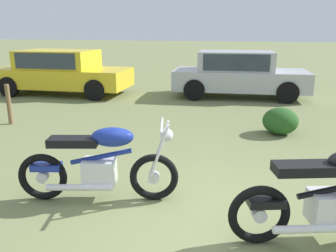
{
  "coord_description": "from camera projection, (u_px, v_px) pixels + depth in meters",
  "views": [
    {
      "loc": [
        0.48,
        -3.47,
        2.09
      ],
      "look_at": [
        -0.71,
        0.93,
        0.82
      ],
      "focal_mm": 37.06,
      "sensor_mm": 36.0,
      "label": 1
    }
  ],
  "objects": [
    {
      "name": "ground_plane",
      "position": [
        207.0,
        221.0,
        3.91
      ],
      "size": [
        120.0,
        120.0,
        0.0
      ],
      "primitive_type": "plane",
      "color": "olive"
    },
    {
      "name": "motorcycle_blue",
      "position": [
        100.0,
        164.0,
        4.29
      ],
      "size": [
        1.97,
        0.86,
        1.02
      ],
      "rotation": [
        0.0,
        0.0,
        0.26
      ],
      "color": "black",
      "rests_on": "ground"
    },
    {
      "name": "motorcycle_black",
      "position": [
        332.0,
        197.0,
        3.43
      ],
      "size": [
        1.94,
        0.93,
        1.02
      ],
      "rotation": [
        0.0,
        0.0,
        0.32
      ],
      "color": "black",
      "rests_on": "ground"
    },
    {
      "name": "car_yellow",
      "position": [
        61.0,
        70.0,
        11.42
      ],
      "size": [
        4.42,
        2.11,
        1.43
      ],
      "rotation": [
        0.0,
        0.0,
        0.06
      ],
      "color": "gold",
      "rests_on": "ground"
    },
    {
      "name": "car_silver",
      "position": [
        238.0,
        72.0,
        10.89
      ],
      "size": [
        4.25,
        2.12,
        1.43
      ],
      "rotation": [
        0.0,
        0.0,
        0.09
      ],
      "color": "#B2B5BA",
      "rests_on": "ground"
    },
    {
      "name": "shrub_low",
      "position": [
        280.0,
        121.0,
        7.1
      ],
      "size": [
        0.72,
        0.7,
        0.55
      ],
      "color": "#23501E",
      "rests_on": "ground"
    },
    {
      "name": "fence_post_wooden",
      "position": [
        9.0,
        104.0,
        7.8
      ],
      "size": [
        0.1,
        0.1,
        0.91
      ],
      "primitive_type": "cylinder",
      "color": "brown",
      "rests_on": "ground"
    }
  ]
}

